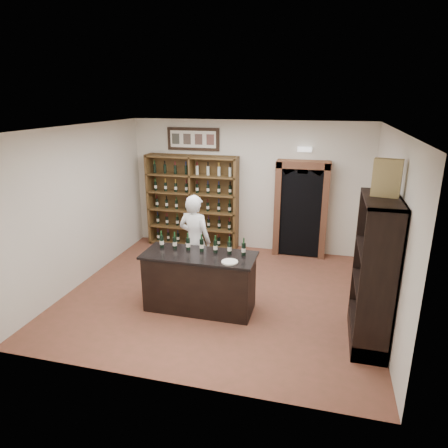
{
  "coord_description": "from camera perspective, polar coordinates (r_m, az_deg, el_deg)",
  "views": [
    {
      "loc": [
        1.73,
        -6.43,
        3.48
      ],
      "look_at": [
        -0.01,
        0.3,
        1.26
      ],
      "focal_mm": 32.0,
      "sensor_mm": 36.0,
      "label": 1
    }
  ],
  "objects": [
    {
      "name": "floor",
      "position": [
        7.51,
        -0.53,
        -9.9
      ],
      "size": [
        5.5,
        5.5,
        0.0
      ],
      "primitive_type": "plane",
      "color": "brown",
      "rests_on": "ground"
    },
    {
      "name": "counter_bottle_3",
      "position": [
        6.71,
        -3.21,
        -3.03
      ],
      "size": [
        0.07,
        0.07,
        0.3
      ],
      "color": "black",
      "rests_on": "tasting_counter"
    },
    {
      "name": "arched_doorway",
      "position": [
        9.07,
        10.95,
        2.42
      ],
      "size": [
        1.17,
        0.35,
        2.17
      ],
      "color": "black",
      "rests_on": "ground"
    },
    {
      "name": "counter_bottle_0",
      "position": [
        6.95,
        -8.89,
        -2.48
      ],
      "size": [
        0.07,
        0.07,
        0.3
      ],
      "color": "black",
      "rests_on": "tasting_counter"
    },
    {
      "name": "counter_bottle_2",
      "position": [
        6.78,
        -5.15,
        -2.85
      ],
      "size": [
        0.07,
        0.07,
        0.3
      ],
      "color": "black",
      "rests_on": "tasting_counter"
    },
    {
      "name": "emergency_light",
      "position": [
        8.92,
        11.47,
        10.41
      ],
      "size": [
        0.3,
        0.1,
        0.1
      ],
      "primitive_type": "cube",
      "color": "white",
      "rests_on": "wall_back"
    },
    {
      "name": "framed_picture",
      "position": [
        9.44,
        -4.42,
        12.0
      ],
      "size": [
        1.25,
        0.04,
        0.52
      ],
      "primitive_type": "cube",
      "color": "black",
      "rests_on": "wall_back"
    },
    {
      "name": "side_cabinet",
      "position": [
        6.21,
        20.56,
        -9.54
      ],
      "size": [
        0.48,
        1.2,
        2.2
      ],
      "color": "black",
      "rests_on": "ground"
    },
    {
      "name": "wall_back",
      "position": [
        9.3,
        3.43,
        5.39
      ],
      "size": [
        5.5,
        0.04,
        3.0
      ],
      "primitive_type": "cube",
      "color": "beige",
      "rests_on": "ground"
    },
    {
      "name": "shopkeeper",
      "position": [
        7.55,
        -4.18,
        -2.4
      ],
      "size": [
        0.72,
        0.54,
        1.78
      ],
      "primitive_type": "imported",
      "rotation": [
        0.0,
        0.0,
        2.95
      ],
      "color": "white",
      "rests_on": "ground"
    },
    {
      "name": "ceiling",
      "position": [
        6.67,
        -0.61,
        13.58
      ],
      "size": [
        5.5,
        5.5,
        0.0
      ],
      "primitive_type": "plane",
      "rotation": [
        3.14,
        0.0,
        0.0
      ],
      "color": "white",
      "rests_on": "wall_back"
    },
    {
      "name": "plate",
      "position": [
        6.28,
        0.82,
        -5.43
      ],
      "size": [
        0.26,
        0.26,
        0.02
      ],
      "primitive_type": "cylinder",
      "color": "silver",
      "rests_on": "tasting_counter"
    },
    {
      "name": "counter_bottle_6",
      "position": [
        6.54,
        2.83,
        -3.59
      ],
      "size": [
        0.07,
        0.07,
        0.3
      ],
      "color": "black",
      "rests_on": "tasting_counter"
    },
    {
      "name": "counter_bottle_5",
      "position": [
        6.59,
        0.78,
        -3.41
      ],
      "size": [
        0.07,
        0.07,
        0.3
      ],
      "color": "black",
      "rests_on": "tasting_counter"
    },
    {
      "name": "wine_crate",
      "position": [
        5.74,
        22.25,
        6.11
      ],
      "size": [
        0.38,
        0.23,
        0.51
      ],
      "primitive_type": "cube",
      "rotation": [
        0.0,
        0.0,
        -0.23
      ],
      "color": "tan",
      "rests_on": "side_cabinet"
    },
    {
      "name": "wine_shelf",
      "position": [
        9.57,
        -4.48,
        3.25
      ],
      "size": [
        2.2,
        0.38,
        2.2
      ],
      "color": "brown",
      "rests_on": "ground"
    },
    {
      "name": "counter_bottle_1",
      "position": [
        6.86,
        -7.04,
        -2.66
      ],
      "size": [
        0.07,
        0.07,
        0.3
      ],
      "color": "black",
      "rests_on": "tasting_counter"
    },
    {
      "name": "tasting_counter",
      "position": [
        6.82,
        -3.5,
        -8.28
      ],
      "size": [
        1.88,
        0.78,
        1.0
      ],
      "color": "black",
      "rests_on": "ground"
    },
    {
      "name": "wall_right",
      "position": [
        6.8,
        22.42,
        -0.6
      ],
      "size": [
        0.04,
        5.0,
        3.0
      ],
      "primitive_type": "cube",
      "color": "beige",
      "rests_on": "ground"
    },
    {
      "name": "wall_left",
      "position": [
        8.08,
        -19.79,
        2.46
      ],
      "size": [
        0.04,
        5.0,
        3.0
      ],
      "primitive_type": "cube",
      "color": "beige",
      "rests_on": "ground"
    },
    {
      "name": "counter_bottle_4",
      "position": [
        6.64,
        -1.24,
        -3.22
      ],
      "size": [
        0.07,
        0.07,
        0.3
      ],
      "color": "black",
      "rests_on": "tasting_counter"
    }
  ]
}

